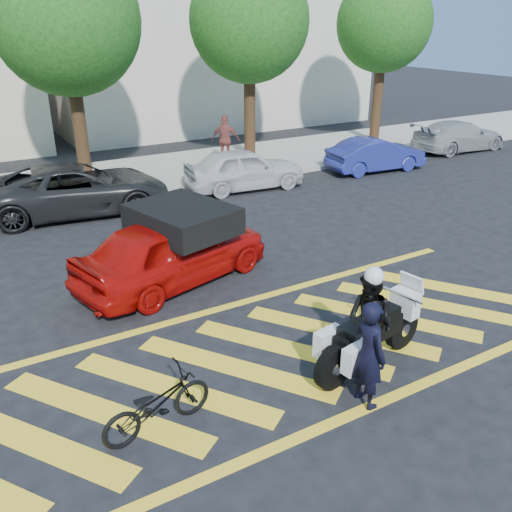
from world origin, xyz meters
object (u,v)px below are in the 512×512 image
bicycle (157,404)px  parked_mid_left (78,189)px  officer_bike (369,354)px  red_convertible (173,250)px  officer_moto (369,323)px  parked_far_right (459,136)px  parked_right (376,155)px  police_motorcycle (369,336)px  parked_mid_right (244,169)px

bicycle → parked_mid_left: 10.05m
officer_bike → red_convertible: bearing=11.6°
officer_moto → officer_bike: bearing=-51.7°
parked_far_right → officer_bike: bearing=129.3°
parked_mid_left → parked_right: parked_mid_left is taller
police_motorcycle → parked_right: bearing=37.7°
bicycle → parked_mid_right: size_ratio=0.41×
officer_moto → parked_mid_right: 10.45m
bicycle → police_motorcycle: size_ratio=0.67×
parked_mid_right → parked_far_right: bearing=-82.1°
officer_moto → parked_mid_left: officer_moto is taller
officer_moto → parked_mid_right: size_ratio=0.42×
police_motorcycle → parked_mid_right: (3.19, 9.95, 0.09)m
police_motorcycle → officer_bike: bearing=-142.7°
officer_bike → parked_mid_left: bearing=9.9°
parked_right → parked_mid_right: bearing=91.1°
police_motorcycle → red_convertible: red_convertible is taller
red_convertible → parked_right: red_convertible is taller
red_convertible → parked_right: 11.27m
parked_mid_left → parked_mid_right: (5.40, -0.33, -0.04)m
police_motorcycle → parked_mid_left: parked_mid_left is taller
officer_bike → parked_mid_right: officer_bike is taller
officer_moto → parked_far_right: 17.37m
parked_mid_left → parked_mid_right: bearing=-85.7°
red_convertible → parked_right: (10.13, 4.93, -0.13)m
red_convertible → parked_mid_right: bearing=-57.0°
parked_far_right → officer_moto: bearing=128.7°
bicycle → parked_right: (12.13, 9.18, 0.18)m
police_motorcycle → red_convertible: size_ratio=0.56×
parked_mid_left → parked_right: size_ratio=1.39×
parked_mid_right → parked_right: size_ratio=1.07×
parked_right → red_convertible: bearing=121.7°
police_motorcycle → parked_far_right: bearing=26.1°
officer_bike → officer_moto: 0.92m
bicycle → parked_right: size_ratio=0.44×
officer_moto → parked_right: size_ratio=0.45×
officer_bike → bicycle: (-2.91, 1.01, -0.42)m
bicycle → officer_moto: 3.56m
officer_moto → bicycle: bearing=-105.3°
officer_moto → parked_mid_right: bearing=151.9°
officer_bike → bicycle: 3.11m
bicycle → parked_mid_left: bearing=-15.8°
bicycle → parked_mid_right: (6.73, 9.63, 0.25)m
parked_far_right → red_convertible: bearing=112.6°
bicycle → parked_right: parked_right is taller
red_convertible → parked_mid_left: (-0.67, 5.70, -0.03)m
parked_mid_right → police_motorcycle: bearing=168.4°
red_convertible → parked_mid_right: (4.73, 5.37, -0.07)m
parked_mid_right → parked_right: parked_mid_right is taller
officer_bike → parked_far_right: (14.62, 10.96, -0.22)m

